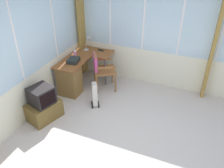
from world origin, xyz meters
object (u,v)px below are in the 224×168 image
at_px(desk, 71,77).
at_px(tv_on_stand, 44,105).
at_px(desk_lamp, 89,41).
at_px(spray_bottle, 75,53).
at_px(space_heater, 95,94).
at_px(paper_tray, 73,60).
at_px(wooden_armchair, 100,67).
at_px(tv_remote, 101,50).

height_order(desk, tv_on_stand, tv_on_stand).
bearing_deg(desk_lamp, spray_bottle, 170.57).
bearing_deg(tv_on_stand, space_heater, -42.70).
bearing_deg(tv_on_stand, desk_lamp, -0.76).
relative_size(spray_bottle, tv_on_stand, 0.29).
relative_size(desk, desk_lamp, 3.95).
bearing_deg(tv_on_stand, spray_bottle, 2.60).
relative_size(spray_bottle, paper_tray, 0.72).
distance_m(paper_tray, tv_on_stand, 1.27).
distance_m(spray_bottle, paper_tray, 0.26).
bearing_deg(desk, spray_bottle, 11.06).
bearing_deg(wooden_armchair, desk_lamp, 45.50).
xyz_separation_m(desk, tv_remote, (0.96, -0.32, 0.34)).
bearing_deg(desk_lamp, tv_on_stand, 179.24).
xyz_separation_m(spray_bottle, paper_tray, (-0.24, -0.09, -0.06)).
xyz_separation_m(desk_lamp, tv_on_stand, (-1.98, 0.03, -0.64)).
distance_m(spray_bottle, wooden_armchair, 0.68).
height_order(desk_lamp, paper_tray, desk_lamp).
bearing_deg(desk_lamp, desk, 178.77).
relative_size(desk, tv_remote, 9.50).
xyz_separation_m(spray_bottle, wooden_armchair, (0.02, -0.63, -0.24)).
xyz_separation_m(tv_on_stand, space_heater, (0.80, -0.74, -0.04)).
distance_m(desk, tv_remote, 1.07).
bearing_deg(spray_bottle, desk, -168.94).
height_order(desk, tv_remote, tv_remote).
xyz_separation_m(desk, tv_on_stand, (-1.06, 0.01, -0.08)).
bearing_deg(desk, tv_on_stand, 179.64).
relative_size(desk_lamp, tv_on_stand, 0.49).
relative_size(wooden_armchair, space_heater, 1.65).
relative_size(desk_lamp, spray_bottle, 1.67).
bearing_deg(space_heater, desk, 70.26).
relative_size(desk_lamp, paper_tray, 1.20).
distance_m(desk_lamp, spray_bottle, 0.57).
height_order(desk, space_heater, desk).
height_order(desk_lamp, spray_bottle, desk_lamp).
xyz_separation_m(tv_remote, space_heater, (-1.22, -0.41, -0.46)).
relative_size(desk, space_heater, 2.57).
relative_size(paper_tray, space_heater, 0.54).
bearing_deg(tv_remote, desk, 169.44).
xyz_separation_m(wooden_armchair, space_heater, (-0.64, -0.17, -0.32)).
relative_size(desk, spray_bottle, 6.59).
relative_size(desk, paper_tray, 4.75).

